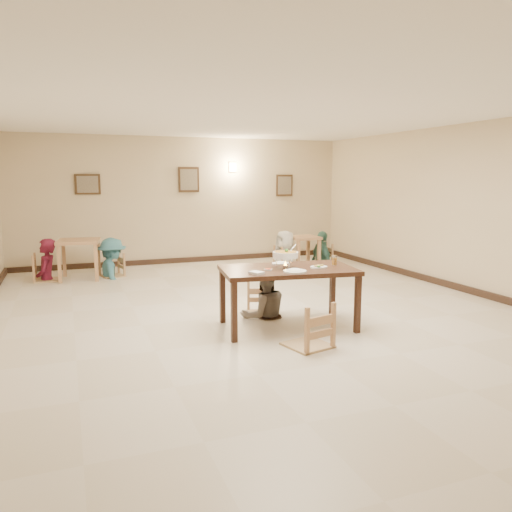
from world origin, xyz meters
name	(u,v)px	position (x,y,z in m)	size (l,w,h in m)	color
floor	(260,313)	(0.00, 0.00, 0.00)	(10.00, 10.00, 0.00)	beige
ceiling	(261,110)	(0.00, 0.00, 3.00)	(10.00, 10.00, 0.00)	white
wall_back	(185,201)	(0.00, 5.00, 1.50)	(10.00, 10.00, 0.00)	beige
wall_right	(472,209)	(4.00, 0.00, 1.50)	(10.00, 10.00, 0.00)	beige
baseboard_back	(186,260)	(0.00, 4.97, 0.06)	(8.00, 0.06, 0.12)	#312017
baseboard_right	(465,289)	(3.97, 0.00, 0.06)	(0.06, 10.00, 0.12)	#312017
picture_a	(88,184)	(-2.20, 4.96, 1.90)	(0.55, 0.04, 0.45)	#3C2818
picture_b	(189,180)	(0.10, 4.96, 2.00)	(0.50, 0.04, 0.60)	#3C2818
picture_c	(284,185)	(2.60, 4.96, 1.85)	(0.45, 0.04, 0.55)	#3C2818
wall_sconce	(232,167)	(1.20, 4.96, 2.30)	(0.16, 0.05, 0.22)	#FFD88C
main_table	(288,274)	(0.09, -0.80, 0.75)	(1.90, 1.23, 0.83)	#3C2218
chair_far	(260,286)	(-0.02, -0.04, 0.43)	(0.41, 0.41, 0.87)	tan
chair_near	(308,304)	(0.00, -1.60, 0.53)	(0.50, 0.50, 1.06)	tan
main_diner	(264,266)	(0.00, -0.15, 0.76)	(0.74, 0.58, 1.53)	gray
curry_warmer	(285,255)	(0.05, -0.80, 1.02)	(0.39, 0.34, 0.31)	silver
rice_plate_far	(281,263)	(0.11, -0.49, 0.85)	(0.26, 0.26, 0.06)	white
rice_plate_near	(295,271)	(0.04, -1.12, 0.85)	(0.30, 0.30, 0.07)	white
fried_plate	(319,267)	(0.48, -0.95, 0.85)	(0.24, 0.24, 0.05)	white
chili_dish	(268,269)	(-0.23, -0.87, 0.85)	(0.11, 0.11, 0.02)	white
napkin_cutlery	(257,273)	(-0.46, -1.05, 0.85)	(0.22, 0.28, 0.03)	white
drink_glass	(334,261)	(0.78, -0.84, 0.90)	(0.07, 0.07, 0.14)	white
bg_table_left	(79,247)	(-2.48, 3.75, 0.67)	(0.90, 0.90, 0.81)	tan
bg_table_right	(303,242)	(2.57, 3.74, 0.54)	(0.68, 0.68, 0.67)	tan
bg_chair_ll	(46,256)	(-3.11, 3.82, 0.51)	(0.48, 0.48, 1.02)	tan
bg_chair_lr	(112,255)	(-1.84, 3.80, 0.46)	(0.43, 0.43, 0.92)	tan
bg_chair_rl	(285,247)	(2.07, 3.71, 0.44)	(0.42, 0.42, 0.89)	tan
bg_chair_rr	(322,245)	(3.06, 3.72, 0.45)	(0.42, 0.42, 0.89)	tan
bg_diner_a	(44,239)	(-3.11, 3.82, 0.85)	(0.62, 0.40, 1.69)	maroon
bg_diner_b	(111,238)	(-1.84, 3.80, 0.81)	(1.05, 0.60, 1.63)	teal
bg_diner_c	(285,231)	(2.07, 3.71, 0.82)	(0.81, 0.52, 1.65)	silver
bg_diner_d	(322,231)	(3.06, 3.72, 0.77)	(0.91, 0.38, 1.55)	#427D70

